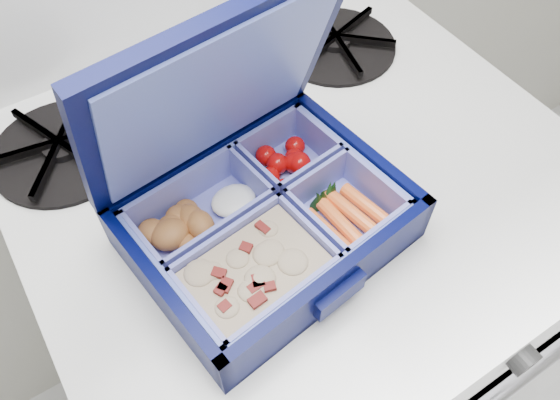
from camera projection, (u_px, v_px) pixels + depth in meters
stove at (285, 318)px, 0.99m from camera, size 0.61×0.61×0.91m
bento_box at (267, 222)px, 0.52m from camera, size 0.27×0.22×0.06m
burner_grate at (336, 40)px, 0.72m from camera, size 0.20×0.20×0.02m
burner_grate_rear at (61, 147)px, 0.61m from camera, size 0.18×0.18×0.02m
fork at (237, 143)px, 0.62m from camera, size 0.13×0.15×0.01m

